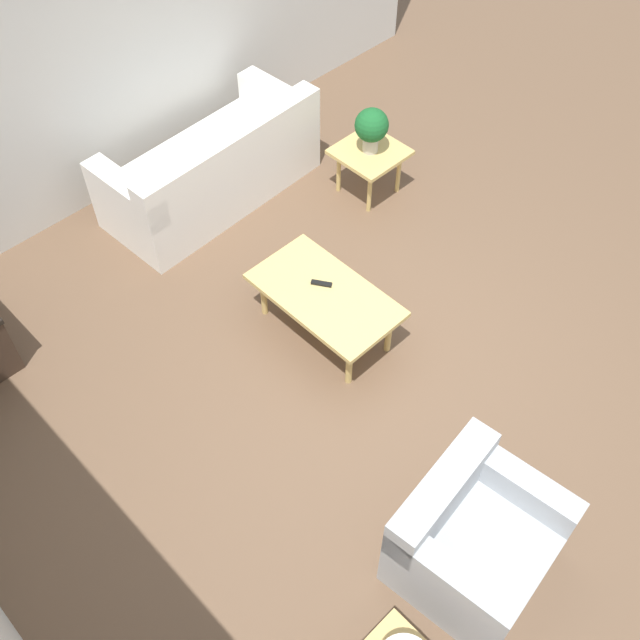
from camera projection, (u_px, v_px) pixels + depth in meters
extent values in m
plane|color=brown|center=(371.00, 358.00, 5.76)|extent=(14.00, 14.00, 0.00)
cube|color=silver|center=(106.00, 43.00, 6.10)|extent=(0.12, 7.20, 2.70)
cube|color=white|center=(211.00, 175.00, 6.78)|extent=(0.97, 2.01, 0.45)
cube|color=white|center=(232.00, 154.00, 6.31)|extent=(0.30, 1.98, 0.39)
cube|color=white|center=(278.00, 100.00, 6.91)|extent=(0.88, 0.24, 0.26)
cube|color=white|center=(125.00, 193.00, 6.09)|extent=(0.88, 0.24, 0.26)
cube|color=#A8ADB2|center=(476.00, 550.00, 4.57)|extent=(0.90, 0.99, 0.44)
cube|color=#A8ADB2|center=(442.00, 492.00, 4.39)|extent=(0.30, 0.92, 0.34)
cube|color=#A8ADB2|center=(449.00, 577.00, 4.13)|extent=(0.82, 0.25, 0.22)
cube|color=#A8ADB2|center=(517.00, 482.00, 4.49)|extent=(0.82, 0.25, 0.22)
cube|color=tan|center=(325.00, 295.00, 5.60)|extent=(1.15, 0.64, 0.04)
cylinder|color=tan|center=(389.00, 333.00, 5.66)|extent=(0.05, 0.05, 0.40)
cylinder|color=tan|center=(303.00, 268.00, 6.08)|extent=(0.05, 0.05, 0.40)
cylinder|color=tan|center=(349.00, 365.00, 5.47)|extent=(0.05, 0.05, 0.40)
cylinder|color=tan|center=(264.00, 296.00, 5.89)|extent=(0.05, 0.05, 0.40)
cube|color=tan|center=(370.00, 152.00, 6.64)|extent=(0.57, 0.57, 0.04)
cylinder|color=tan|center=(399.00, 173.00, 6.82)|extent=(0.04, 0.04, 0.42)
cylinder|color=tan|center=(368.00, 154.00, 7.00)|extent=(0.04, 0.04, 0.42)
cylinder|color=tan|center=(369.00, 192.00, 6.65)|extent=(0.04, 0.04, 0.42)
cylinder|color=tan|center=(339.00, 172.00, 6.82)|extent=(0.04, 0.04, 0.42)
cylinder|color=#B2ADA3|center=(370.00, 144.00, 6.57)|extent=(0.14, 0.14, 0.14)
sphere|color=#195B28|center=(372.00, 125.00, 6.42)|extent=(0.30, 0.30, 0.30)
cube|color=black|center=(321.00, 283.00, 5.64)|extent=(0.16, 0.12, 0.02)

